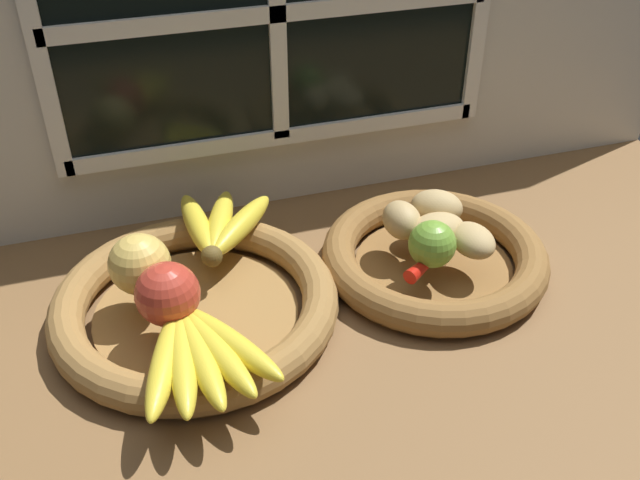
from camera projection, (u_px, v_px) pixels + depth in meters
ground_plane at (338, 315)px, 96.10cm from camera, size 140.00×90.00×3.00cm
back_wall at (273, 30)px, 102.37cm from camera, size 140.00×4.60×55.00cm
fruit_bowl_left at (196, 304)px, 92.25cm from camera, size 37.23×37.23×4.71cm
fruit_bowl_right at (434, 257)px, 100.71cm from camera, size 31.90×31.90×4.71cm
apple_golden_left at (140, 264)px, 88.60cm from camera, size 7.82×7.82×7.82cm
apple_red_front at (168, 294)px, 83.86cm from camera, size 7.79×7.79×7.79cm
banana_bunch_front at (198, 352)px, 79.31cm from camera, size 17.02×19.19×3.06cm
banana_bunch_back at (219, 225)px, 99.80cm from camera, size 14.44×17.59×3.21cm
potato_oblong at (402, 220)px, 99.22cm from camera, size 5.39×7.05×5.06cm
potato_small at (472, 240)px, 96.23cm from camera, size 6.32×7.91×4.00cm
potato_large at (437, 229)px, 98.02cm from camera, size 8.15×5.94×4.30cm
potato_back at (437, 207)px, 102.19cm from camera, size 9.26×8.72×4.88cm
lime_near at (432, 244)px, 93.37cm from camera, size 6.37×6.37×6.37cm
chili_pepper at (439, 253)px, 95.40cm from camera, size 12.74×9.24×2.01cm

